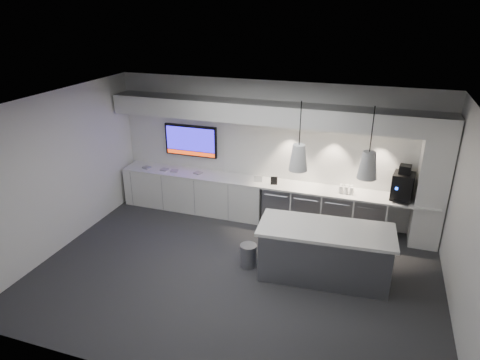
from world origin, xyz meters
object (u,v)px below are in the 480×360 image
(island, at_px, (324,253))
(bin, at_px, (248,255))
(wall_tv, at_px, (191,141))
(coffee_machine, at_px, (403,185))

(island, xyz_separation_m, bin, (-1.34, -0.09, -0.27))
(island, height_order, bin, island)
(bin, bearing_deg, island, 3.98)
(wall_tv, xyz_separation_m, bin, (2.04, -2.11, -1.35))
(wall_tv, distance_m, coffee_machine, 4.60)
(island, xyz_separation_m, coffee_machine, (1.20, 1.77, 0.70))
(island, relative_size, bin, 5.44)
(wall_tv, relative_size, island, 0.54)
(wall_tv, xyz_separation_m, coffee_machine, (4.58, -0.25, -0.37))
(wall_tv, bearing_deg, bin, -45.97)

